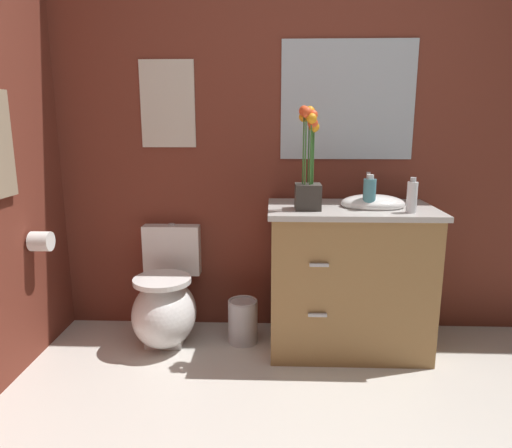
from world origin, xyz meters
TOP-DOWN VIEW (x-y plane):
  - wall_back at (0.20, 1.63)m, footprint 4.72×0.05m
  - toilet at (-0.82, 1.33)m, footprint 0.38×0.59m
  - vanity_cabinet at (0.28, 1.31)m, footprint 0.94×0.56m
  - flower_vase at (0.02, 1.22)m, footprint 0.14×0.14m
  - soap_bottle at (0.36, 1.23)m, footprint 0.07×0.07m
  - lotion_bottle at (0.56, 1.15)m, footprint 0.05×0.05m
  - trash_bin at (-0.35, 1.34)m, footprint 0.18×0.18m
  - wall_poster at (-0.82, 1.60)m, footprint 0.33×0.01m
  - wall_mirror at (0.27, 1.60)m, footprint 0.80×0.01m
  - toilet_paper_roll at (-1.45, 1.14)m, footprint 0.11×0.11m

SIDE VIEW (x-z plane):
  - trash_bin at x=-0.35m, z-range 0.00..0.27m
  - toilet at x=-0.82m, z-range -0.10..0.59m
  - vanity_cabinet at x=0.28m, z-range -0.08..0.96m
  - toilet_paper_roll at x=-1.45m, z-range 0.62..0.74m
  - lotion_bottle at x=0.56m, z-range 0.85..1.03m
  - soap_bottle at x=0.36m, z-range 0.85..1.04m
  - flower_vase at x=0.02m, z-range 0.80..1.35m
  - wall_back at x=0.20m, z-range 0.00..2.50m
  - wall_poster at x=-0.82m, z-range 1.17..1.69m
  - wall_mirror at x=0.27m, z-range 1.10..1.80m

